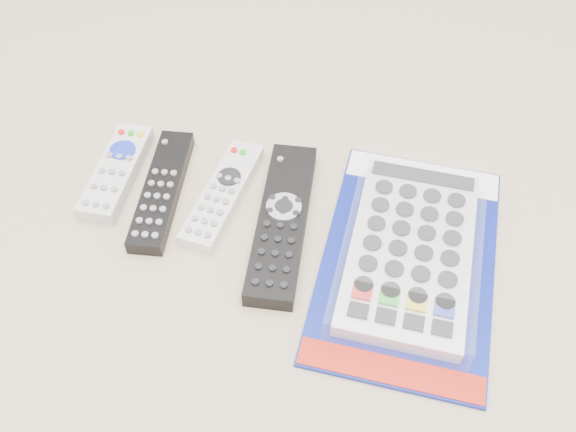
% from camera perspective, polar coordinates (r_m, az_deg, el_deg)
% --- Properties ---
extents(remote_small_grey, '(0.05, 0.17, 0.03)m').
position_cam_1_polar(remote_small_grey, '(0.92, -15.00, 3.83)').
color(remote_small_grey, '#B6B6B8').
rests_on(remote_small_grey, ground).
extents(remote_slim_black, '(0.06, 0.21, 0.02)m').
position_cam_1_polar(remote_slim_black, '(0.88, -11.15, 2.28)').
color(remote_slim_black, black).
rests_on(remote_slim_black, ground).
extents(remote_silver_dvd, '(0.07, 0.19, 0.02)m').
position_cam_1_polar(remote_silver_dvd, '(0.87, -5.82, 1.97)').
color(remote_silver_dvd, silver).
rests_on(remote_silver_dvd, ground).
extents(remote_large_black, '(0.07, 0.26, 0.03)m').
position_cam_1_polar(remote_large_black, '(0.83, -0.51, -0.48)').
color(remote_large_black, black).
rests_on(remote_large_black, ground).
extents(jumbo_remote_packaged, '(0.23, 0.36, 0.05)m').
position_cam_1_polar(jumbo_remote_packaged, '(0.81, 10.85, -2.94)').
color(jumbo_remote_packaged, navy).
rests_on(jumbo_remote_packaged, ground).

